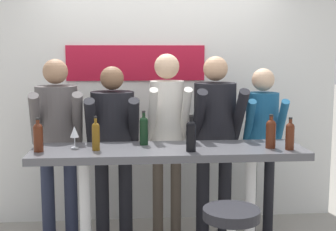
{
  "coord_description": "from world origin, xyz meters",
  "views": [
    {
      "loc": [
        -0.31,
        -3.65,
        1.8
      ],
      "look_at": [
        0.0,
        0.09,
        1.28
      ],
      "focal_mm": 50.0,
      "sensor_mm": 36.0,
      "label": 1
    }
  ],
  "objects": [
    {
      "name": "person_center_right",
      "position": [
        0.94,
        0.63,
        1.02
      ],
      "size": [
        0.4,
        0.52,
        1.63
      ],
      "rotation": [
        0.0,
        0.0,
        -0.09
      ],
      "color": "black",
      "rests_on": "ground_plane"
    },
    {
      "name": "wine_glass_0",
      "position": [
        -0.75,
        0.06,
        1.15
      ],
      "size": [
        0.07,
        0.07,
        0.18
      ],
      "color": "silver",
      "rests_on": "tasting_table"
    },
    {
      "name": "person_left",
      "position": [
        -0.47,
        0.61,
        1.02
      ],
      "size": [
        0.48,
        0.55,
        1.66
      ],
      "rotation": [
        0.0,
        0.0,
        0.02
      ],
      "color": "black",
      "rests_on": "ground_plane"
    },
    {
      "name": "wine_bottle_4",
      "position": [
        -0.2,
        0.14,
        1.16
      ],
      "size": [
        0.07,
        0.07,
        0.28
      ],
      "color": "black",
      "rests_on": "tasting_table"
    },
    {
      "name": "wine_bottle_2",
      "position": [
        0.94,
        -0.14,
        1.15
      ],
      "size": [
        0.07,
        0.07,
        0.26
      ],
      "color": "#4C1E0F",
      "rests_on": "tasting_table"
    },
    {
      "name": "person_center_left",
      "position": [
        0.03,
        0.61,
        1.12
      ],
      "size": [
        0.38,
        0.52,
        1.77
      ],
      "rotation": [
        0.0,
        0.0,
        0.03
      ],
      "color": "#473D33",
      "rests_on": "ground_plane"
    },
    {
      "name": "tasting_table",
      "position": [
        0.0,
        0.0,
        0.85
      ],
      "size": [
        2.18,
        0.57,
        1.03
      ],
      "color": "#4C4C51",
      "rests_on": "ground_plane"
    },
    {
      "name": "back_wall",
      "position": [
        -0.0,
        1.24,
        1.23
      ],
      "size": [
        3.78,
        0.12,
        2.46
      ],
      "color": "silver",
      "rests_on": "ground_plane"
    },
    {
      "name": "wine_bottle_5",
      "position": [
        -1.01,
        -0.05,
        1.15
      ],
      "size": [
        0.07,
        0.07,
        0.26
      ],
      "color": "#4C1E0F",
      "rests_on": "tasting_table"
    },
    {
      "name": "wine_bottle_1",
      "position": [
        -0.57,
        -0.04,
        1.15
      ],
      "size": [
        0.06,
        0.06,
        0.27
      ],
      "color": "brown",
      "rests_on": "tasting_table"
    },
    {
      "name": "person_far_left",
      "position": [
        -0.97,
        0.59,
        1.07
      ],
      "size": [
        0.5,
        0.59,
        1.73
      ],
      "rotation": [
        0.0,
        0.0,
        0.13
      ],
      "color": "#23283D",
      "rests_on": "ground_plane"
    },
    {
      "name": "wine_bottle_3",
      "position": [
        0.81,
        -0.07,
        1.15
      ],
      "size": [
        0.08,
        0.08,
        0.27
      ],
      "color": "#4C1E0F",
      "rests_on": "tasting_table"
    },
    {
      "name": "person_center",
      "position": [
        0.48,
        0.59,
        1.08
      ],
      "size": [
        0.48,
        0.58,
        1.75
      ],
      "rotation": [
        0.0,
        0.0,
        0.04
      ],
      "color": "black",
      "rests_on": "ground_plane"
    },
    {
      "name": "wine_bottle_0",
      "position": [
        0.16,
        -0.14,
        1.16
      ],
      "size": [
        0.08,
        0.08,
        0.29
      ],
      "color": "black",
      "rests_on": "tasting_table"
    }
  ]
}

